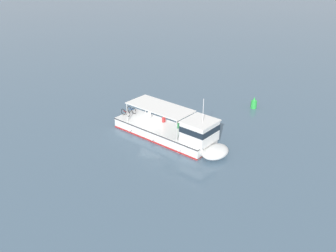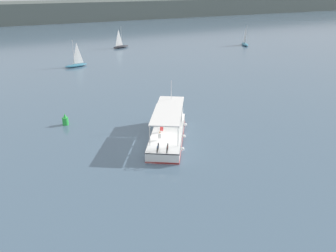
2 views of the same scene
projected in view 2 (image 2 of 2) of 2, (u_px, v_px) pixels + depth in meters
The scene contains 7 objects.
ground_plane at pixel (164, 147), 35.97m from camera, with size 400.00×400.00×0.00m, color slate.
distant_shoreline at pixel (16, 13), 147.84m from camera, with size 400.00×28.00×8.13m, color #515B56.
ferry_main at pixel (169, 126), 38.76m from camera, with size 9.48×12.36×5.32m.
sailboat_near_port at pixel (121, 46), 90.95m from camera, with size 5.00×2.79×5.40m.
sailboat_horizon_west at pixel (245, 43), 94.66m from camera, with size 3.41×4.92×5.40m.
sailboat_near_starboard at pixel (76, 64), 70.40m from camera, with size 4.99×2.48×5.40m.
channel_buoy at pixel (65, 120), 41.54m from camera, with size 0.70×0.70×1.40m.
Camera 2 is at (-14.58, -29.01, 15.66)m, focal length 37.46 mm.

